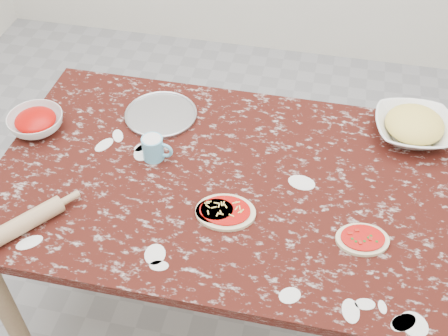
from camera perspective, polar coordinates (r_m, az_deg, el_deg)
ground at (r=2.53m, az=-0.00°, el=-12.99°), size 4.00×4.00×0.00m
worktable at (r=1.99m, az=-0.00°, el=-2.71°), size 1.60×1.00×0.75m
pizza_tray at (r=2.19m, az=-6.41°, el=5.37°), size 0.33×0.33×0.01m
sauce_bowl at (r=2.21m, az=-18.51°, el=4.38°), size 0.24×0.24×0.06m
cheese_bowl at (r=2.18m, az=18.64°, el=3.82°), size 0.31×0.31×0.07m
flour_mug at (r=1.99m, az=-7.14°, el=2.04°), size 0.11×0.08×0.09m
pizza_left at (r=1.82m, az=0.15°, el=-4.47°), size 0.21×0.17×0.02m
pizza_mid at (r=1.82m, az=-0.79°, el=-4.40°), size 0.16×0.14×0.02m
pizza_right at (r=1.80m, az=13.86°, el=-7.03°), size 0.19×0.15×0.02m
rolling_pin at (r=1.87m, az=-19.98°, el=-5.49°), size 0.22×0.26×0.06m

